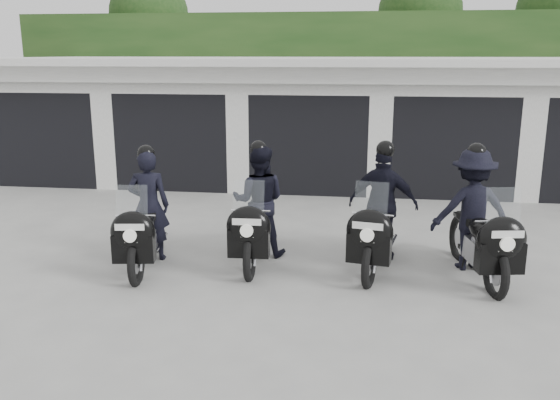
# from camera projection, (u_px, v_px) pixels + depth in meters

# --- Properties ---
(ground) EXTENTS (80.00, 80.00, 0.00)m
(ground) POSITION_uv_depth(u_px,v_px,m) (271.00, 290.00, 7.93)
(ground) COLOR #9B9B96
(ground) RESTS_ON ground
(garage_block) EXTENTS (16.40, 6.80, 2.96)m
(garage_block) POSITION_uv_depth(u_px,v_px,m) (317.00, 119.00, 15.33)
(garage_block) COLOR white
(garage_block) RESTS_ON ground
(background_vegetation) EXTENTS (20.00, 3.90, 5.80)m
(background_vegetation) POSITION_uv_depth(u_px,v_px,m) (339.00, 62.00, 19.63)
(background_vegetation) COLOR #193714
(background_vegetation) RESTS_ON ground
(police_bike_a) EXTENTS (0.81, 2.08, 1.82)m
(police_bike_a) POSITION_uv_depth(u_px,v_px,m) (145.00, 218.00, 8.68)
(police_bike_a) COLOR black
(police_bike_a) RESTS_ON ground
(police_bike_b) EXTENTS (0.86, 2.13, 1.86)m
(police_bike_b) POSITION_uv_depth(u_px,v_px,m) (257.00, 209.00, 8.96)
(police_bike_b) COLOR black
(police_bike_b) RESTS_ON ground
(police_bike_c) EXTENTS (1.13, 2.16, 1.90)m
(police_bike_c) POSITION_uv_depth(u_px,v_px,m) (381.00, 213.00, 8.69)
(police_bike_c) COLOR black
(police_bike_c) RESTS_ON ground
(police_bike_d) EXTENTS (1.23, 2.18, 1.91)m
(police_bike_d) POSITION_uv_depth(u_px,v_px,m) (476.00, 218.00, 8.38)
(police_bike_d) COLOR black
(police_bike_d) RESTS_ON ground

